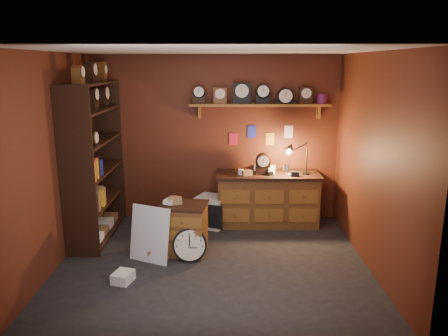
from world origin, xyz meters
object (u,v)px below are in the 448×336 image
at_px(low_cabinet, 184,226).
at_px(big_round_clock, 190,245).
at_px(shelving_unit, 92,155).
at_px(workbench, 268,196).

distance_m(low_cabinet, big_round_clock, 0.33).
xyz_separation_m(shelving_unit, low_cabinet, (1.39, -0.63, -0.87)).
bearing_deg(big_round_clock, low_cabinet, 109.71).
xyz_separation_m(workbench, low_cabinet, (-1.25, -1.12, -0.09)).
bearing_deg(low_cabinet, shelving_unit, 163.77).
xyz_separation_m(low_cabinet, big_round_clock, (0.10, -0.27, -0.16)).
height_order(workbench, low_cabinet, workbench).
distance_m(workbench, low_cabinet, 1.68).
distance_m(shelving_unit, workbench, 2.79).
bearing_deg(shelving_unit, big_round_clock, -31.04).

